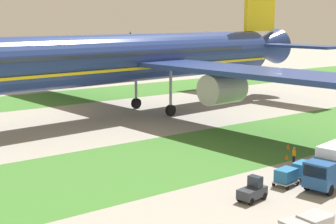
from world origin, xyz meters
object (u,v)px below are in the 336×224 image
(airliner, at_px, (140,57))
(taxiway_marker_0, at_px, (287,157))
(taxiway_marker_1, at_px, (288,146))
(baggage_tug, at_px, (253,191))
(cargo_dolly_lead, at_px, (286,176))
(taxiway_marker_2, at_px, (324,148))
(catering_truck, at_px, (333,164))
(cargo_dolly_second, at_px, (303,169))
(ground_crew_marshaller, at_px, (294,155))

(airliner, height_order, taxiway_marker_0, airliner)
(airliner, relative_size, taxiway_marker_1, 149.62)
(baggage_tug, height_order, taxiway_marker_0, baggage_tug)
(baggage_tug, height_order, cargo_dolly_lead, baggage_tug)
(taxiway_marker_0, xyz_separation_m, taxiway_marker_2, (6.18, -0.16, 0.05))
(catering_truck, bearing_deg, taxiway_marker_2, -60.88)
(baggage_tug, bearing_deg, cargo_dolly_second, -90.00)
(baggage_tug, distance_m, taxiway_marker_1, 17.85)
(baggage_tug, relative_size, ground_crew_marshaller, 1.59)
(baggage_tug, height_order, catering_truck, catering_truck)
(cargo_dolly_lead, xyz_separation_m, taxiway_marker_2, (12.87, 5.33, -0.62))
(airliner, relative_size, catering_truck, 11.65)
(cargo_dolly_second, distance_m, catering_truck, 3.04)
(baggage_tug, xyz_separation_m, cargo_dolly_lead, (4.97, 0.74, 0.10))
(cargo_dolly_second, xyz_separation_m, taxiway_marker_2, (10.00, 4.90, -0.62))
(cargo_dolly_lead, bearing_deg, taxiway_marker_0, -59.10)
(cargo_dolly_second, xyz_separation_m, ground_crew_marshaller, (3.18, 3.62, 0.03))
(ground_crew_marshaller, bearing_deg, cargo_dolly_second, -23.79)
(cargo_dolly_lead, height_order, taxiway_marker_0, cargo_dolly_lead)
(airliner, height_order, cargo_dolly_lead, airliner)
(taxiway_marker_2, bearing_deg, baggage_tug, -161.23)
(airliner, height_order, ground_crew_marshaller, airliner)
(cargo_dolly_lead, bearing_deg, ground_crew_marshaller, -64.68)
(cargo_dolly_second, distance_m, taxiway_marker_1, 10.94)
(cargo_dolly_lead, height_order, taxiway_marker_1, cargo_dolly_lead)
(airliner, xyz_separation_m, taxiway_marker_1, (1.59, -27.82, -8.53))
(taxiway_marker_0, distance_m, taxiway_marker_1, 4.67)
(cargo_dolly_lead, height_order, catering_truck, catering_truck)
(airliner, xyz_separation_m, taxiway_marker_2, (4.10, -30.87, -8.51))
(baggage_tug, bearing_deg, catering_truck, -109.51)
(catering_truck, relative_size, ground_crew_marshaller, 4.17)
(taxiway_marker_2, bearing_deg, cargo_dolly_second, -153.90)
(cargo_dolly_second, distance_m, ground_crew_marshaller, 4.82)
(catering_truck, distance_m, taxiway_marker_1, 12.91)
(taxiway_marker_1, bearing_deg, taxiway_marker_0, -141.81)
(cargo_dolly_lead, xyz_separation_m, taxiway_marker_0, (6.70, 5.49, -0.66))
(cargo_dolly_second, bearing_deg, airliner, -17.82)
(airliner, relative_size, cargo_dolly_second, 35.24)
(taxiway_marker_1, distance_m, taxiway_marker_2, 3.95)
(catering_truck, height_order, taxiway_marker_1, catering_truck)
(baggage_tug, xyz_separation_m, catering_truck, (8.40, -1.64, 1.14))
(ground_crew_marshaller, xyz_separation_m, taxiway_marker_2, (6.82, 1.28, -0.64))
(baggage_tug, xyz_separation_m, taxiway_marker_2, (17.84, 6.06, -0.51))
(taxiway_marker_2, bearing_deg, ground_crew_marshaller, -169.35)
(baggage_tug, height_order, cargo_dolly_second, baggage_tug)
(airliner, xyz_separation_m, catering_truck, (-5.34, -38.57, -6.86))
(taxiway_marker_0, xyz_separation_m, taxiway_marker_1, (3.67, 2.89, 0.03))
(taxiway_marker_1, bearing_deg, catering_truck, -122.81)
(airliner, bearing_deg, taxiway_marker_0, 171.62)
(cargo_dolly_second, bearing_deg, cargo_dolly_lead, 90.00)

